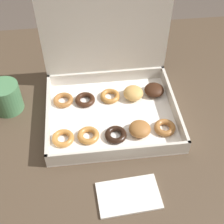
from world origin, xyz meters
name	(u,v)px	position (x,y,z in m)	size (l,w,h in m)	color
ground_plane	(121,224)	(0.00, 0.00, 0.00)	(8.00, 8.00, 0.00)	#564C44
dining_table	(126,138)	(0.00, 0.00, 0.63)	(1.21, 1.04, 0.71)	#4C3D2D
donut_box	(112,89)	(-0.03, 0.07, 0.78)	(0.37, 0.31, 0.32)	white
coffee_mug	(6,97)	(-0.34, 0.09, 0.76)	(0.09, 0.09, 0.09)	#4C8456
paper_napkin	(129,196)	(-0.03, -0.23, 0.71)	(0.15, 0.10, 0.01)	white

